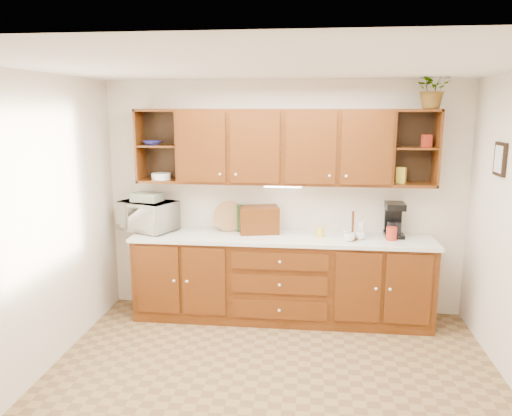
% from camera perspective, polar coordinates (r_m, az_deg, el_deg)
% --- Properties ---
extents(floor, '(4.00, 4.00, 0.00)m').
position_cam_1_polar(floor, '(4.43, 1.62, -19.92)').
color(floor, olive).
rests_on(floor, ground).
extents(ceiling, '(4.00, 4.00, 0.00)m').
position_cam_1_polar(ceiling, '(3.80, 1.85, 15.90)').
color(ceiling, white).
rests_on(ceiling, back_wall).
extents(back_wall, '(4.00, 0.00, 4.00)m').
position_cam_1_polar(back_wall, '(5.62, 3.19, 1.12)').
color(back_wall, beige).
rests_on(back_wall, floor).
extents(left_wall, '(0.00, 3.50, 3.50)m').
position_cam_1_polar(left_wall, '(4.53, -24.39, -2.40)').
color(left_wall, beige).
rests_on(left_wall, floor).
extents(base_cabinets, '(3.20, 0.60, 0.90)m').
position_cam_1_polar(base_cabinets, '(5.55, 2.92, -8.11)').
color(base_cabinets, '#3C1B06').
rests_on(base_cabinets, floor).
extents(countertop, '(3.24, 0.64, 0.04)m').
position_cam_1_polar(countertop, '(5.40, 2.96, -3.44)').
color(countertop, silver).
rests_on(countertop, base_cabinets).
extents(upper_cabinets, '(3.20, 0.33, 0.80)m').
position_cam_1_polar(upper_cabinets, '(5.38, 3.27, 7.03)').
color(upper_cabinets, '#3C1B06').
rests_on(upper_cabinets, back_wall).
extents(undercabinet_light, '(0.40, 0.05, 0.02)m').
position_cam_1_polar(undercabinet_light, '(5.38, 3.08, 2.49)').
color(undercabinet_light, white).
rests_on(undercabinet_light, upper_cabinets).
extents(framed_picture, '(0.03, 0.24, 0.30)m').
position_cam_1_polar(framed_picture, '(4.98, 26.13, 5.04)').
color(framed_picture, black).
rests_on(framed_picture, right_wall).
extents(wicker_basket, '(0.29, 0.29, 0.15)m').
position_cam_1_polar(wicker_basket, '(5.70, -12.47, -1.95)').
color(wicker_basket, '#A77545').
rests_on(wicker_basket, countertop).
extents(microwave, '(0.71, 0.61, 0.33)m').
position_cam_1_polar(microwave, '(5.75, -12.26, -0.86)').
color(microwave, beige).
rests_on(microwave, countertop).
extents(towel_stack, '(0.35, 0.29, 0.09)m').
position_cam_1_polar(towel_stack, '(5.71, -12.35, 1.23)').
color(towel_stack, tan).
rests_on(towel_stack, microwave).
extents(wine_bottle, '(0.08, 0.08, 0.31)m').
position_cam_1_polar(wine_bottle, '(5.55, -1.80, -1.17)').
color(wine_bottle, black).
rests_on(wine_bottle, countertop).
extents(woven_tray, '(0.36, 0.17, 0.34)m').
position_cam_1_polar(woven_tray, '(5.62, -3.08, -2.54)').
color(woven_tray, '#A77545').
rests_on(woven_tray, countertop).
extents(bread_box, '(0.47, 0.35, 0.30)m').
position_cam_1_polar(bread_box, '(5.50, 0.33, -1.34)').
color(bread_box, '#3C1B06').
rests_on(bread_box, countertop).
extents(mug_tree, '(0.25, 0.26, 0.30)m').
position_cam_1_polar(mug_tree, '(5.34, 10.96, -3.06)').
color(mug_tree, '#3C1B06').
rests_on(mug_tree, countertop).
extents(canister_red, '(0.14, 0.14, 0.14)m').
position_cam_1_polar(canister_red, '(5.40, 15.22, -2.84)').
color(canister_red, '#AD2C19').
rests_on(canister_red, countertop).
extents(canister_white, '(0.10, 0.10, 0.17)m').
position_cam_1_polar(canister_white, '(5.46, 11.96, -2.37)').
color(canister_white, white).
rests_on(canister_white, countertop).
extents(canister_yellow, '(0.11, 0.11, 0.11)m').
position_cam_1_polar(canister_yellow, '(5.38, 7.33, -2.76)').
color(canister_yellow, yellow).
rests_on(canister_yellow, countertop).
extents(coffee_maker, '(0.20, 0.26, 0.37)m').
position_cam_1_polar(coffee_maker, '(5.56, 15.50, -1.32)').
color(coffee_maker, black).
rests_on(coffee_maker, countertop).
extents(bowl_stack, '(0.25, 0.25, 0.05)m').
position_cam_1_polar(bowl_stack, '(5.62, -11.79, 7.30)').
color(bowl_stack, navy).
rests_on(bowl_stack, upper_cabinets).
extents(plate_stack, '(0.27, 0.27, 0.07)m').
position_cam_1_polar(plate_stack, '(5.63, -10.79, 3.57)').
color(plate_stack, white).
rests_on(plate_stack, upper_cabinets).
extents(pantry_box_yellow, '(0.12, 0.11, 0.17)m').
position_cam_1_polar(pantry_box_yellow, '(5.48, 16.27, 3.63)').
color(pantry_box_yellow, yellow).
rests_on(pantry_box_yellow, upper_cabinets).
extents(pantry_box_red, '(0.11, 0.10, 0.13)m').
position_cam_1_polar(pantry_box_red, '(5.48, 18.92, 7.27)').
color(pantry_box_red, '#AD2C19').
rests_on(pantry_box_red, upper_cabinets).
extents(potted_plant, '(0.42, 0.39, 0.40)m').
position_cam_1_polar(potted_plant, '(5.43, 19.60, 12.75)').
color(potted_plant, '#999999').
rests_on(potted_plant, upper_cabinets).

